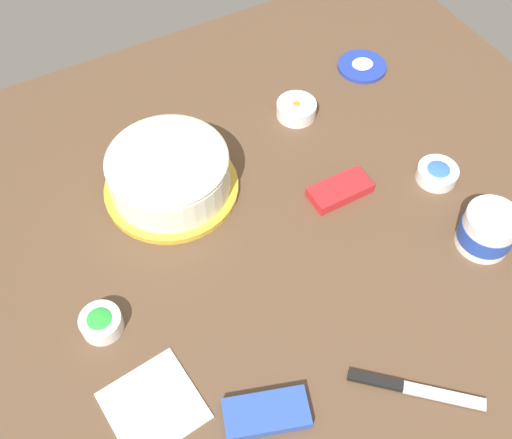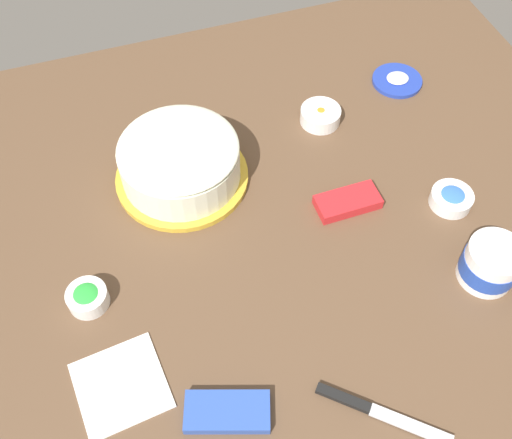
{
  "view_description": "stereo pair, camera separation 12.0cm",
  "coord_description": "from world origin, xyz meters",
  "px_view_note": "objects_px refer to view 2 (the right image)",
  "views": [
    {
      "loc": [
        0.39,
        0.52,
        1.01
      ],
      "look_at": [
        0.06,
        -0.1,
        0.04
      ],
      "focal_mm": 41.79,
      "sensor_mm": 36.0,
      "label": 1
    },
    {
      "loc": [
        0.28,
        0.57,
        1.01
      ],
      "look_at": [
        0.06,
        -0.1,
        0.04
      ],
      "focal_mm": 41.79,
      "sensor_mm": 36.0,
      "label": 2
    }
  ],
  "objects_px": {
    "frosting_tub_lid": "(397,80)",
    "sprinkle_bowl_blue": "(451,198)",
    "frosting_tub": "(491,263)",
    "paper_napkin": "(121,385)",
    "frosted_cake": "(180,162)",
    "candy_box_upper": "(348,202)",
    "sprinkle_bowl_orange": "(320,115)",
    "candy_box_lower": "(227,412)",
    "spreading_knife": "(370,409)",
    "sprinkle_bowl_green": "(87,297)"
  },
  "relations": [
    {
      "from": "candy_box_upper",
      "to": "paper_napkin",
      "type": "relative_size",
      "value": 0.9
    },
    {
      "from": "sprinkle_bowl_orange",
      "to": "spreading_knife",
      "type": "bearing_deg",
      "value": 74.83
    },
    {
      "from": "frosting_tub",
      "to": "sprinkle_bowl_green",
      "type": "height_order",
      "value": "frosting_tub"
    },
    {
      "from": "spreading_knife",
      "to": "sprinkle_bowl_blue",
      "type": "height_order",
      "value": "sprinkle_bowl_blue"
    },
    {
      "from": "frosting_tub",
      "to": "sprinkle_bowl_orange",
      "type": "height_order",
      "value": "frosting_tub"
    },
    {
      "from": "sprinkle_bowl_blue",
      "to": "frosted_cake",
      "type": "bearing_deg",
      "value": -25.35
    },
    {
      "from": "frosted_cake",
      "to": "paper_napkin",
      "type": "distance_m",
      "value": 0.47
    },
    {
      "from": "candy_box_upper",
      "to": "sprinkle_bowl_orange",
      "type": "bearing_deg",
      "value": -99.63
    },
    {
      "from": "spreading_knife",
      "to": "sprinkle_bowl_green",
      "type": "xyz_separation_m",
      "value": [
        0.42,
        -0.36,
        0.01
      ]
    },
    {
      "from": "candy_box_upper",
      "to": "paper_napkin",
      "type": "height_order",
      "value": "candy_box_upper"
    },
    {
      "from": "spreading_knife",
      "to": "sprinkle_bowl_green",
      "type": "distance_m",
      "value": 0.55
    },
    {
      "from": "sprinkle_bowl_green",
      "to": "paper_napkin",
      "type": "distance_m",
      "value": 0.18
    },
    {
      "from": "spreading_knife",
      "to": "sprinkle_bowl_orange",
      "type": "xyz_separation_m",
      "value": [
        -0.18,
        -0.66,
        0.01
      ]
    },
    {
      "from": "frosting_tub",
      "to": "paper_napkin",
      "type": "relative_size",
      "value": 0.73
    },
    {
      "from": "frosted_cake",
      "to": "paper_napkin",
      "type": "bearing_deg",
      "value": 62.33
    },
    {
      "from": "frosted_cake",
      "to": "frosting_tub",
      "type": "bearing_deg",
      "value": 139.35
    },
    {
      "from": "sprinkle_bowl_orange",
      "to": "candy_box_lower",
      "type": "bearing_deg",
      "value": 55.24
    },
    {
      "from": "candy_box_upper",
      "to": "frosted_cake",
      "type": "bearing_deg",
      "value": -30.76
    },
    {
      "from": "frosting_tub",
      "to": "candy_box_upper",
      "type": "bearing_deg",
      "value": -53.01
    },
    {
      "from": "frosting_tub",
      "to": "sprinkle_bowl_blue",
      "type": "xyz_separation_m",
      "value": [
        -0.03,
        -0.18,
        -0.03
      ]
    },
    {
      "from": "sprinkle_bowl_blue",
      "to": "candy_box_upper",
      "type": "distance_m",
      "value": 0.22
    },
    {
      "from": "sprinkle_bowl_blue",
      "to": "paper_napkin",
      "type": "relative_size",
      "value": 0.59
    },
    {
      "from": "frosting_tub_lid",
      "to": "sprinkle_bowl_blue",
      "type": "height_order",
      "value": "sprinkle_bowl_blue"
    },
    {
      "from": "sprinkle_bowl_green",
      "to": "candy_box_upper",
      "type": "relative_size",
      "value": 0.57
    },
    {
      "from": "spreading_knife",
      "to": "sprinkle_bowl_blue",
      "type": "xyz_separation_m",
      "value": [
        -0.35,
        -0.35,
        0.01
      ]
    },
    {
      "from": "frosting_tub",
      "to": "candy_box_lower",
      "type": "relative_size",
      "value": 0.76
    },
    {
      "from": "candy_box_upper",
      "to": "sprinkle_bowl_blue",
      "type": "bearing_deg",
      "value": 162.32
    },
    {
      "from": "sprinkle_bowl_orange",
      "to": "candy_box_upper",
      "type": "xyz_separation_m",
      "value": [
        0.04,
        0.25,
        -0.01
      ]
    },
    {
      "from": "frosting_tub",
      "to": "candy_box_upper",
      "type": "relative_size",
      "value": 0.81
    },
    {
      "from": "frosted_cake",
      "to": "sprinkle_bowl_blue",
      "type": "distance_m",
      "value": 0.58
    },
    {
      "from": "sprinkle_bowl_blue",
      "to": "sprinkle_bowl_orange",
      "type": "bearing_deg",
      "value": -61.87
    },
    {
      "from": "sprinkle_bowl_blue",
      "to": "sprinkle_bowl_orange",
      "type": "relative_size",
      "value": 0.94
    },
    {
      "from": "sprinkle_bowl_green",
      "to": "spreading_knife",
      "type": "bearing_deg",
      "value": 139.35
    },
    {
      "from": "candy_box_upper",
      "to": "paper_napkin",
      "type": "xyz_separation_m",
      "value": [
        0.53,
        0.24,
        -0.01
      ]
    },
    {
      "from": "paper_napkin",
      "to": "spreading_knife",
      "type": "bearing_deg",
      "value": 155.62
    },
    {
      "from": "frosted_cake",
      "to": "candy_box_lower",
      "type": "xyz_separation_m",
      "value": [
        0.06,
        0.52,
        -0.04
      ]
    },
    {
      "from": "frosted_cake",
      "to": "paper_napkin",
      "type": "height_order",
      "value": "frosted_cake"
    },
    {
      "from": "frosting_tub_lid",
      "to": "spreading_knife",
      "type": "bearing_deg",
      "value": 60.37
    },
    {
      "from": "frosting_tub",
      "to": "sprinkle_bowl_green",
      "type": "xyz_separation_m",
      "value": [
        0.74,
        -0.19,
        -0.03
      ]
    },
    {
      "from": "spreading_knife",
      "to": "sprinkle_bowl_green",
      "type": "relative_size",
      "value": 2.45
    },
    {
      "from": "frosted_cake",
      "to": "candy_box_upper",
      "type": "xyz_separation_m",
      "value": [
        -0.31,
        0.18,
        -0.04
      ]
    },
    {
      "from": "sprinkle_bowl_blue",
      "to": "candy_box_lower",
      "type": "relative_size",
      "value": 0.62
    },
    {
      "from": "candy_box_lower",
      "to": "frosting_tub_lid",
      "type": "bearing_deg",
      "value": -115.92
    },
    {
      "from": "sprinkle_bowl_blue",
      "to": "candy_box_upper",
      "type": "height_order",
      "value": "sprinkle_bowl_blue"
    },
    {
      "from": "spreading_knife",
      "to": "sprinkle_bowl_orange",
      "type": "relative_size",
      "value": 2.01
    },
    {
      "from": "sprinkle_bowl_blue",
      "to": "sprinkle_bowl_green",
      "type": "distance_m",
      "value": 0.76
    },
    {
      "from": "frosting_tub_lid",
      "to": "candy_box_upper",
      "type": "relative_size",
      "value": 0.92
    },
    {
      "from": "sprinkle_bowl_blue",
      "to": "paper_napkin",
      "type": "distance_m",
      "value": 0.76
    },
    {
      "from": "frosting_tub_lid",
      "to": "candy_box_lower",
      "type": "relative_size",
      "value": 0.86
    },
    {
      "from": "candy_box_upper",
      "to": "paper_napkin",
      "type": "distance_m",
      "value": 0.58
    }
  ]
}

